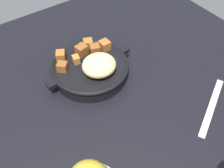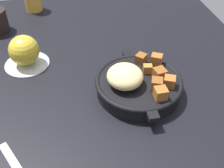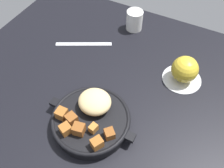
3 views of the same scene
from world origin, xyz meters
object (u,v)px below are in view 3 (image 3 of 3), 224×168
Objects in this scene: butter_knife at (84,44)px; white_creamer_pitcher at (134,20)px; cast_iron_skillet at (91,118)px; red_apple at (185,69)px.

butter_knife is 21.21cm from white_creamer_pitcher.
white_creamer_pitcher is at bearing 98.66° from cast_iron_skillet.
red_apple reaches higher than white_creamer_pitcher.
red_apple is 37.06cm from butter_knife.
cast_iron_skillet is 44.55cm from white_creamer_pitcher.
red_apple is at bearing -34.30° from white_creamer_pitcher.
red_apple is 29.39cm from white_creamer_pitcher.
cast_iron_skillet is at bearing -82.20° from butter_knife.
butter_knife is (-19.22, 27.30, -2.85)cm from cast_iron_skillet.
cast_iron_skillet is 32.66cm from red_apple.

